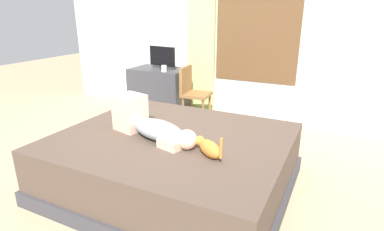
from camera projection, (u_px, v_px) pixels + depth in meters
name	position (u px, v px, depth m)	size (l,w,h in m)	color
ground_plane	(160.00, 184.00, 3.06)	(16.00, 16.00, 0.00)	tan
back_wall_with_window	(241.00, 23.00, 4.55)	(6.40, 0.14, 2.90)	silver
bed	(173.00, 162.00, 2.96)	(2.12, 1.81, 0.53)	#38383D
person_lying	(151.00, 124.00, 2.83)	(0.94, 0.45, 0.34)	#8C939E
cat	(209.00, 148.00, 2.46)	(0.31, 0.25, 0.21)	#C67A2D
desk	(160.00, 91.00, 5.06)	(0.90, 0.56, 0.74)	#38383D
tv_monitor	(162.00, 57.00, 4.85)	(0.48, 0.10, 0.35)	black
cup	(164.00, 69.00, 4.69)	(0.08, 0.08, 0.09)	white
chair_by_desk	(192.00, 91.00, 4.52)	(0.41, 0.41, 0.86)	brown
curtain_left	(201.00, 36.00, 4.76)	(0.44, 0.06, 2.50)	#ADCC75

